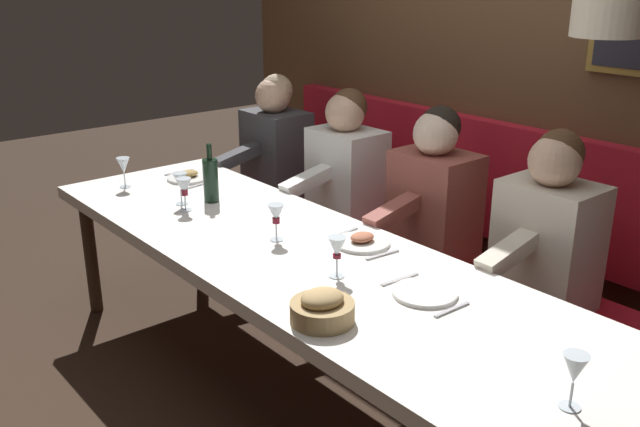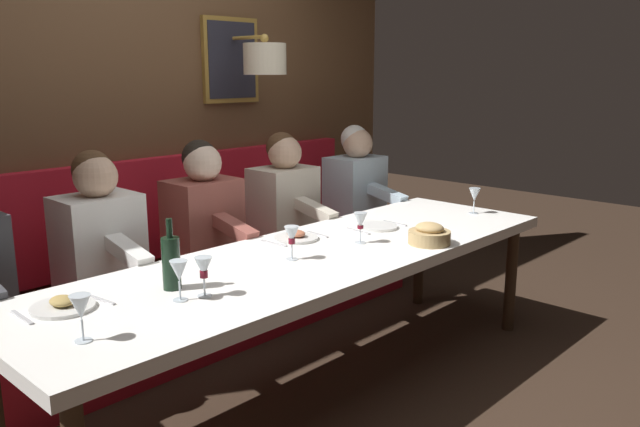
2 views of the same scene
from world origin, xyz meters
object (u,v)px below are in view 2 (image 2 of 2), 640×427
object	(u,v)px
wine_glass_1	(474,195)
diner_near	(284,197)
wine_bottle	(171,262)
bread_bowl	(429,235)
wine_glass_4	(179,272)
diner_nearest	(356,183)
dining_table	(314,265)
wine_glass_2	(292,236)
diner_far	(99,233)
wine_glass_0	(81,309)
wine_glass_3	(360,222)
wine_glass_5	(204,269)
diner_middle	(203,213)

from	to	relation	value
wine_glass_1	diner_near	bearing A→B (deg)	35.94
wine_bottle	bread_bowl	distance (m)	1.38
wine_glass_1	wine_glass_4	bearing A→B (deg)	89.14
wine_glass_4	wine_bottle	xyz separation A→B (m)	(0.14, -0.06, -0.00)
diner_nearest	diner_near	bearing A→B (deg)	90.00
dining_table	wine_glass_4	xyz separation A→B (m)	(-0.08, 0.84, 0.17)
wine_glass_2	wine_glass_4	world-z (taller)	same
wine_glass_2	wine_bottle	xyz separation A→B (m)	(0.06, 0.63, 0.00)
diner_far	wine_glass_2	xyz separation A→B (m)	(-0.88, -0.53, 0.04)
wine_glass_0	wine_glass_3	bearing A→B (deg)	-85.48
dining_table	wine_glass_5	bearing A→B (deg)	98.12
diner_nearest	wine_glass_5	xyz separation A→B (m)	(-0.99, 2.11, 0.04)
diner_nearest	wine_glass_0	bearing A→B (deg)	111.60
diner_middle	wine_glass_1	distance (m)	1.69
diner_middle	wine_glass_1	xyz separation A→B (m)	(-0.99, -1.37, 0.04)
diner_nearest	diner_far	world-z (taller)	same
wine_glass_0	diner_far	bearing A→B (deg)	-30.39
diner_nearest	diner_middle	xyz separation A→B (m)	(0.00, 1.38, 0.00)
wine_glass_3	dining_table	bearing A→B (deg)	82.30
wine_glass_3	diner_nearest	bearing A→B (deg)	-48.76
wine_glass_3	wine_glass_4	size ratio (longest dim) A/B	1.00
dining_table	diner_nearest	bearing A→B (deg)	-57.05
wine_glass_3	wine_glass_5	xyz separation A→B (m)	(-0.06, 1.05, -0.00)
diner_middle	bread_bowl	xyz separation A→B (m)	(-1.20, -0.56, -0.03)
dining_table	diner_far	xyz separation A→B (m)	(0.88, 0.67, 0.13)
diner_middle	wine_glass_2	xyz separation A→B (m)	(-0.88, 0.13, 0.04)
wine_glass_2	wine_glass_3	distance (m)	0.46
dining_table	wine_glass_0	world-z (taller)	wine_glass_0
wine_glass_3	wine_bottle	xyz separation A→B (m)	(0.11, 1.09, 0.00)
diner_middle	wine_glass_3	world-z (taller)	diner_middle
diner_near	wine_glass_4	xyz separation A→B (m)	(-0.96, 1.47, 0.04)
wine_glass_1	wine_glass_4	world-z (taller)	same
dining_table	diner_middle	distance (m)	0.89
diner_far	wine_glass_4	bearing A→B (deg)	170.18
wine_glass_3	wine_glass_4	distance (m)	1.15
diner_nearest	diner_far	size ratio (longest dim) A/B	1.00
diner_nearest	dining_table	bearing A→B (deg)	122.95
wine_glass_1	wine_glass_3	world-z (taller)	same
wine_glass_3	wine_bottle	bearing A→B (deg)	84.42
wine_glass_3	bread_bowl	world-z (taller)	wine_glass_3
diner_nearest	bread_bowl	bearing A→B (deg)	145.68
wine_glass_1	wine_glass_5	distance (m)	2.09
diner_near	dining_table	bearing A→B (deg)	144.41
wine_glass_2	wine_glass_3	size ratio (longest dim) A/B	1.00
wine_glass_5	wine_bottle	distance (m)	0.18
dining_table	wine_glass_4	world-z (taller)	wine_glass_4
diner_near	wine_glass_0	xyz separation A→B (m)	(-1.05, 1.92, 0.04)
dining_table	wine_glass_0	distance (m)	1.31
wine_glass_1	bread_bowl	size ratio (longest dim) A/B	0.75
diner_far	wine_glass_2	bearing A→B (deg)	-149.00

